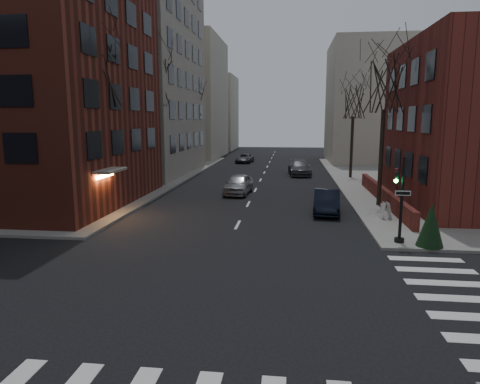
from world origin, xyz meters
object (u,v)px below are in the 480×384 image
object	(u,v)px
parked_sedan	(327,202)
sandwich_board	(386,210)
tree_right_a	(385,85)
evergreen_shrub	(431,225)
tree_left_b	(157,83)
streetlamp_far	(202,132)
streetlamp_near	(151,140)
tree_left_c	(193,101)
traffic_signal	(400,205)
car_lane_silver	(239,184)
car_lane_far	(245,158)
car_lane_gray	(300,168)
tree_right_b	(354,101)
tree_left_a	(95,74)

from	to	relation	value
parked_sedan	sandwich_board	xyz separation A→B (m)	(3.22, -1.80, -0.10)
tree_right_a	evergreen_shrub	distance (m)	11.74
tree_left_b	streetlamp_far	world-z (taller)	tree_left_b
streetlamp_near	evergreen_shrub	size ratio (longest dim) A/B	3.17
tree_left_c	sandwich_board	xyz separation A→B (m)	(17.20, -26.10, -7.40)
tree_left_b	streetlamp_far	distance (m)	16.68
traffic_signal	car_lane_silver	world-z (taller)	traffic_signal
tree_left_b	car_lane_silver	xyz separation A→B (m)	(7.63, -3.99, -8.13)
streetlamp_far	traffic_signal	bearing A→B (deg)	-63.94
parked_sedan	evergreen_shrub	world-z (taller)	evergreen_shrub
car_lane_far	parked_sedan	bearing A→B (deg)	-70.05
tree_left_c	tree_left_b	bearing A→B (deg)	-90.00
tree_left_c	car_lane_gray	world-z (taller)	tree_left_c
tree_right_b	car_lane_gray	xyz separation A→B (m)	(-4.98, 2.22, -6.81)
sandwich_board	evergreen_shrub	world-z (taller)	evergreen_shrub
car_lane_silver	tree_right_a	bearing A→B (deg)	-17.13
tree_left_c	car_lane_gray	size ratio (longest dim) A/B	1.81
tree_left_a	car_lane_far	world-z (taller)	tree_left_a
sandwich_board	tree_right_b	bearing A→B (deg)	83.57
tree_left_c	car_lane_gray	xyz separation A→B (m)	(12.62, -5.78, -7.25)
streetlamp_near	car_lane_far	xyz separation A→B (m)	(4.84, 24.60, -3.63)
tree_left_b	parked_sedan	world-z (taller)	tree_left_b
tree_left_a	streetlamp_far	world-z (taller)	tree_left_a
tree_left_a	tree_left_b	xyz separation A→B (m)	(0.00, 12.00, 0.44)
car_lane_silver	sandwich_board	distance (m)	12.55
streetlamp_near	streetlamp_far	xyz separation A→B (m)	(0.00, 20.00, 0.00)
tree_left_c	tree_right_a	bearing A→B (deg)	-51.34
tree_right_b	car_lane_far	bearing A→B (deg)	129.78
streetlamp_near	traffic_signal	bearing A→B (deg)	-38.87
parked_sedan	tree_right_a	bearing A→B (deg)	37.12
parked_sedan	car_lane_far	bearing A→B (deg)	110.17
streetlamp_far	sandwich_board	xyz separation A→B (m)	(16.60, -28.10, -3.61)
streetlamp_far	car_lane_far	size ratio (longest dim) A/B	1.44
tree_left_a	car_lane_far	bearing A→B (deg)	80.52
streetlamp_far	parked_sedan	bearing A→B (deg)	-63.04
tree_right_a	car_lane_gray	size ratio (longest dim) A/B	1.81
traffic_signal	tree_left_c	size ratio (longest dim) A/B	0.41
tree_left_a	tree_right_b	bearing A→B (deg)	45.64
traffic_signal	streetlamp_near	bearing A→B (deg)	141.13
streetlamp_far	parked_sedan	world-z (taller)	streetlamp_far
tree_left_c	streetlamp_far	size ratio (longest dim) A/B	1.55
tree_left_c	car_lane_silver	bearing A→B (deg)	-67.03
streetlamp_near	streetlamp_far	size ratio (longest dim) A/B	1.00
traffic_signal	sandwich_board	size ratio (longest dim) A/B	4.17
tree_right_b	tree_left_a	bearing A→B (deg)	-134.36
streetlamp_near	parked_sedan	xyz separation A→B (m)	(13.38, -6.30, -3.50)
streetlamp_near	car_lane_silver	size ratio (longest dim) A/B	1.37
evergreen_shrub	tree_right_a	bearing A→B (deg)	92.43
tree_right_b	evergreen_shrub	xyz separation A→B (m)	(0.40, -23.50, -6.45)
tree_left_b	tree_left_c	bearing A→B (deg)	90.00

